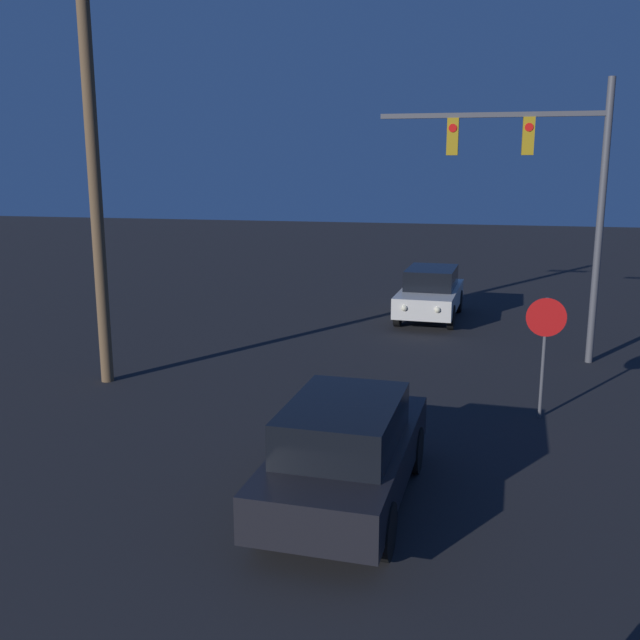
{
  "coord_description": "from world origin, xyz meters",
  "views": [
    {
      "loc": [
        3.26,
        -1.4,
        4.9
      ],
      "look_at": [
        0.0,
        12.65,
        1.75
      ],
      "focal_mm": 40.0,
      "sensor_mm": 36.0,
      "label": 1
    }
  ],
  "objects_px": {
    "car_far": "(430,292)",
    "traffic_signal_mast": "(545,177)",
    "utility_pole": "(94,168)",
    "car_near": "(346,450)",
    "stop_sign": "(545,334)"
  },
  "relations": [
    {
      "from": "car_near",
      "to": "utility_pole",
      "type": "height_order",
      "value": "utility_pole"
    },
    {
      "from": "car_near",
      "to": "utility_pole",
      "type": "xyz_separation_m",
      "value": [
        -6.56,
        4.79,
        3.97
      ]
    },
    {
      "from": "stop_sign",
      "to": "utility_pole",
      "type": "distance_m",
      "value": 10.1
    },
    {
      "from": "car_far",
      "to": "utility_pole",
      "type": "height_order",
      "value": "utility_pole"
    },
    {
      "from": "traffic_signal_mast",
      "to": "utility_pole",
      "type": "relative_size",
      "value": 0.74
    },
    {
      "from": "car_far",
      "to": "utility_pole",
      "type": "bearing_deg",
      "value": 54.58
    },
    {
      "from": "car_far",
      "to": "utility_pole",
      "type": "distance_m",
      "value": 11.63
    },
    {
      "from": "car_far",
      "to": "stop_sign",
      "type": "bearing_deg",
      "value": 110.4
    },
    {
      "from": "car_far",
      "to": "traffic_signal_mast",
      "type": "distance_m",
      "value": 6.51
    },
    {
      "from": "car_far",
      "to": "traffic_signal_mast",
      "type": "bearing_deg",
      "value": 126.96
    },
    {
      "from": "car_far",
      "to": "stop_sign",
      "type": "distance_m",
      "value": 9.39
    },
    {
      "from": "car_near",
      "to": "traffic_signal_mast",
      "type": "relative_size",
      "value": 0.65
    },
    {
      "from": "car_near",
      "to": "utility_pole",
      "type": "bearing_deg",
      "value": 146.12
    },
    {
      "from": "car_near",
      "to": "traffic_signal_mast",
      "type": "xyz_separation_m",
      "value": [
        3.18,
        9.01,
        3.74
      ]
    },
    {
      "from": "car_near",
      "to": "car_far",
      "type": "xyz_separation_m",
      "value": [
        0.17,
        13.4,
        0.0
      ]
    }
  ]
}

